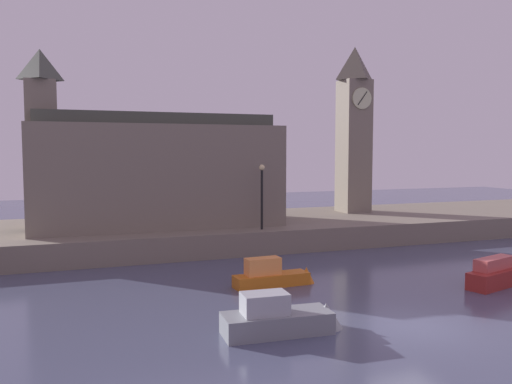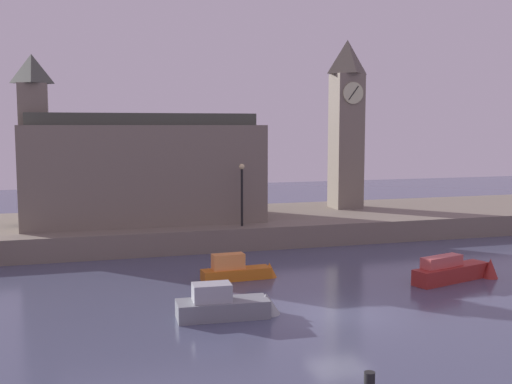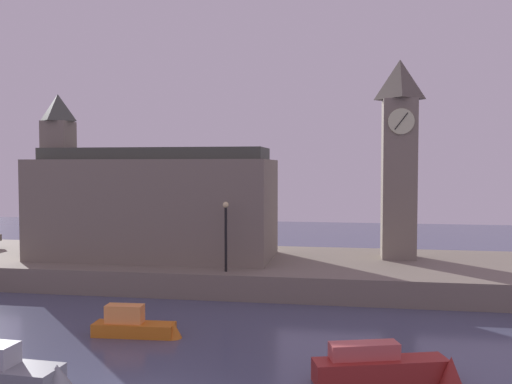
# 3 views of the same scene
# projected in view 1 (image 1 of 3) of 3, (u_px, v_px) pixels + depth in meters

# --- Properties ---
(ground_plane) EXTENTS (120.00, 120.00, 0.00)m
(ground_plane) POSITION_uv_depth(u_px,v_px,m) (410.00, 326.00, 19.47)
(ground_plane) COLOR #474C66
(far_embankment) EXTENTS (70.00, 12.00, 1.50)m
(far_embankment) POSITION_uv_depth(u_px,v_px,m) (242.00, 230.00, 38.17)
(far_embankment) COLOR slate
(far_embankment) RESTS_ON ground
(clock_tower) EXTENTS (2.45, 2.49, 13.42)m
(clock_tower) POSITION_uv_depth(u_px,v_px,m) (354.00, 127.00, 42.75)
(clock_tower) COLOR slate
(clock_tower) RESTS_ON far_embankment
(parliament_hall) EXTENTS (16.20, 6.89, 11.33)m
(parliament_hall) POSITION_uv_depth(u_px,v_px,m) (152.00, 171.00, 35.25)
(parliament_hall) COLOR slate
(parliament_hall) RESTS_ON far_embankment
(streetlamp) EXTENTS (0.36, 0.36, 4.15)m
(streetlamp) POSITION_uv_depth(u_px,v_px,m) (262.00, 189.00, 33.29)
(streetlamp) COLOR black
(streetlamp) RESTS_ON far_embankment
(boat_patrol_orange) EXTENTS (4.22, 1.23, 1.55)m
(boat_patrol_orange) POSITION_uv_depth(u_px,v_px,m) (276.00, 276.00, 25.28)
(boat_patrol_orange) COLOR orange
(boat_patrol_orange) RESTS_ON ground
(boat_dinghy_red) EXTENTS (5.49, 2.37, 1.54)m
(boat_dinghy_red) POSITION_uv_depth(u_px,v_px,m) (508.00, 273.00, 25.58)
(boat_dinghy_red) COLOR maroon
(boat_dinghy_red) RESTS_ON ground
(boat_cruiser_grey) EXTENTS (4.63, 1.66, 1.58)m
(boat_cruiser_grey) POSITION_uv_depth(u_px,v_px,m) (287.00, 318.00, 18.74)
(boat_cruiser_grey) COLOR gray
(boat_cruiser_grey) RESTS_ON ground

